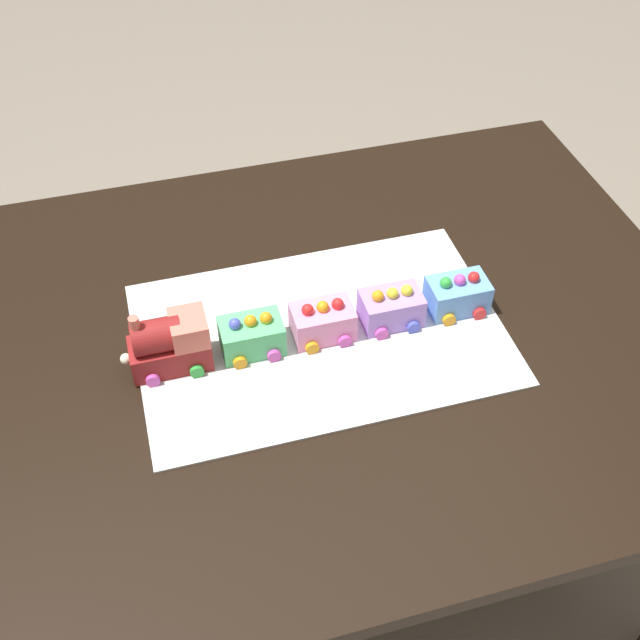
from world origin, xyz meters
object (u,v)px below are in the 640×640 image
Objects in this scene: cake_car_tanker_mint_green at (252,335)px; cake_car_gondola_sky_blue at (457,294)px; cake_car_flatbed_bubblegum at (323,321)px; dining_table at (297,378)px; cake_car_caboose_lavender at (391,308)px; cake_locomotive at (170,344)px.

cake_car_tanker_mint_green is 1.00× the size of cake_car_gondola_sky_blue.
dining_table is at bearing 166.25° from cake_car_flatbed_bubblegum.
cake_car_caboose_lavender is at bearing -3.73° from dining_table.
cake_car_tanker_mint_green is (0.13, -0.00, -0.02)m from cake_locomotive.
cake_locomotive is at bearing 180.00° from cake_car_tanker_mint_green.
cake_locomotive is at bearing 180.00° from cake_car_gondola_sky_blue.
cake_car_tanker_mint_green and cake_car_flatbed_bubblegum have the same top height.
dining_table is 14.00× the size of cake_car_caboose_lavender.
cake_car_caboose_lavender is (0.12, 0.00, 0.00)m from cake_car_flatbed_bubblegum.
cake_car_tanker_mint_green is at bearing 180.00° from cake_car_caboose_lavender.
dining_table is 14.00× the size of cake_car_flatbed_bubblegum.
cake_car_tanker_mint_green is at bearing 180.00° from cake_car_gondola_sky_blue.
cake_car_caboose_lavender is (0.36, -0.00, -0.02)m from cake_locomotive.
dining_table is 14.00× the size of cake_car_gondola_sky_blue.
dining_table is 0.21m from cake_car_caboose_lavender.
cake_car_caboose_lavender is at bearing 0.00° from cake_car_flatbed_bubblegum.
dining_table is 0.31m from cake_car_gondola_sky_blue.
cake_car_gondola_sky_blue is at bearing 0.00° from cake_car_caboose_lavender.
cake_locomotive is at bearing -177.06° from dining_table.
cake_car_flatbed_bubblegum is 0.12m from cake_car_caboose_lavender.
cake_car_caboose_lavender and cake_car_gondola_sky_blue have the same top height.
cake_car_caboose_lavender is 0.12m from cake_car_gondola_sky_blue.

